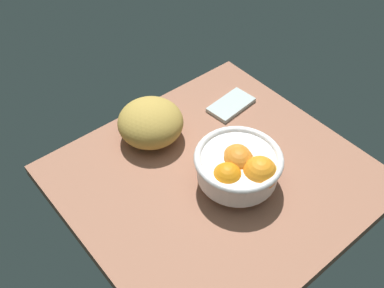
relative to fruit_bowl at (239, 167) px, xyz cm
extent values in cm
cube|color=#98634B|center=(2.08, -5.00, -7.38)|extent=(65.08, 61.29, 3.00)
cylinder|color=white|center=(-0.15, -0.62, -4.68)|extent=(10.97, 10.97, 2.41)
cylinder|color=white|center=(-0.15, -0.62, -0.64)|extent=(17.74, 17.74, 5.67)
torus|color=white|center=(-0.15, -0.62, 2.20)|extent=(19.34, 19.34, 1.60)
sphere|color=orange|center=(-0.75, -1.63, 0.79)|extent=(6.51, 6.51, 6.51)
sphere|color=orange|center=(-1.31, 4.60, 0.98)|extent=(7.65, 7.65, 7.65)
sphere|color=orange|center=(4.52, 0.91, 0.79)|extent=(6.52, 6.52, 6.52)
sphere|color=orange|center=(-0.15, -0.62, 0.87)|extent=(7.02, 7.02, 7.02)
ellipsoid|color=#B89542|center=(5.97, -24.43, -0.88)|extent=(22.26, 22.28, 10.01)
cube|color=#B3C2C0|center=(-17.02, -20.34, -5.32)|extent=(13.04, 8.10, 1.13)
camera|label=1|loc=(49.05, 43.09, 73.75)|focal=42.47mm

